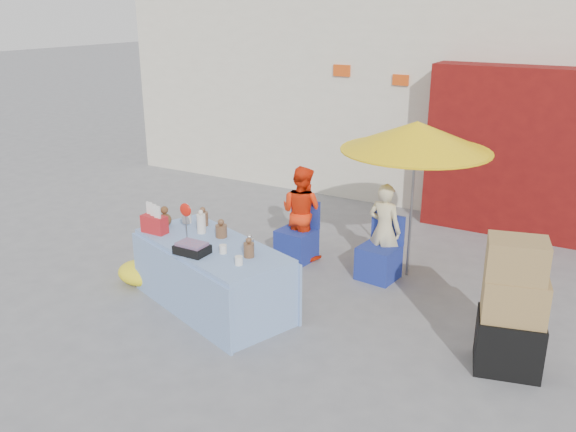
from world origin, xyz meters
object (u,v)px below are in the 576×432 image
Objects in this scene: chair_left at (297,242)px; chair_right at (379,260)px; vendor_orange at (302,212)px; umbrella at (416,137)px; vendor_beige at (384,230)px; box_stack at (512,311)px; market_table at (212,274)px.

chair_left is 1.25m from chair_right.
vendor_orange is 1.98m from umbrella.
umbrella reaches higher than vendor_beige.
box_stack is (3.17, -1.49, -0.03)m from vendor_orange.
chair_right is 0.63× the size of vendor_orange.
chair_right is 0.67× the size of vendor_beige.
vendor_orange is (0.17, 1.89, 0.25)m from market_table.
chair_left is 0.67× the size of vendor_beige.
chair_right is at bearing 97.19° from vendor_beige.
market_table is 1.11× the size of umbrella.
box_stack is at bearing -28.80° from chair_right.
chair_left is (0.17, 1.76, -0.16)m from market_table.
umbrella is (1.72, 2.04, 1.48)m from market_table.
umbrella is at bearing 134.68° from box_stack.
chair_left is 2.27m from umbrella.
chair_left is 0.61× the size of box_stack.
box_stack reaches higher than chair_right.
chair_left is 0.44m from vendor_orange.
chair_left is 3.47m from box_stack.
vendor_orange is (-0.00, 0.13, 0.42)m from chair_left.
chair_left is 1.31m from vendor_beige.
box_stack reaches higher than chair_left.
market_table is 1.92m from vendor_orange.
box_stack is at bearing 26.51° from market_table.
chair_left is at bearing 12.57° from vendor_beige.
umbrella is at bearing 50.06° from chair_right.
vendor_beige is (1.25, 0.13, 0.38)m from chair_left.
market_table is 2.38m from vendor_beige.
chair_right is 2.38m from box_stack.
umbrella is 2.62m from box_stack.
vendor_orange is (-1.25, 0.13, 0.42)m from chair_right.
chair_right is at bearing 6.43° from chair_left.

